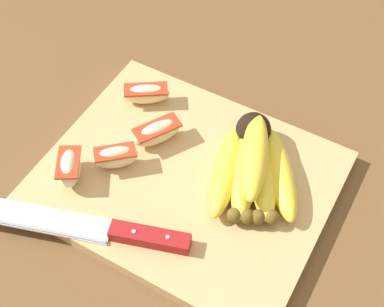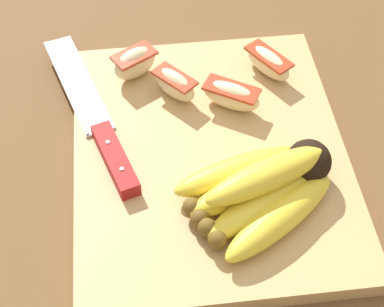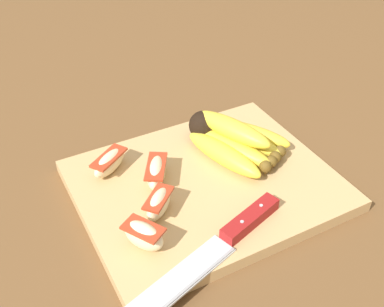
{
  "view_description": "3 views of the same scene",
  "coord_description": "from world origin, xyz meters",
  "px_view_note": "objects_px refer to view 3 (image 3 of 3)",
  "views": [
    {
      "loc": [
        0.22,
        -0.36,
        0.62
      ],
      "look_at": [
        0.01,
        0.01,
        0.06
      ],
      "focal_mm": 51.02,
      "sensor_mm": 36.0,
      "label": 1
    },
    {
      "loc": [
        0.46,
        -0.07,
        0.55
      ],
      "look_at": [
        0.03,
        -0.02,
        0.04
      ],
      "focal_mm": 58.79,
      "sensor_mm": 36.0,
      "label": 2
    },
    {
      "loc": [
        -0.26,
        -0.46,
        0.49
      ],
      "look_at": [
        -0.0,
        0.02,
        0.06
      ],
      "focal_mm": 44.18,
      "sensor_mm": 36.0,
      "label": 3
    }
  ],
  "objects_px": {
    "apple_wedge_near": "(156,172)",
    "apple_wedge_middle": "(144,235)",
    "banana_bunch": "(232,139)",
    "apple_wedge_extra": "(159,204)",
    "chefs_knife": "(226,240)",
    "apple_wedge_far": "(109,162)"
  },
  "relations": [
    {
      "from": "apple_wedge_middle",
      "to": "banana_bunch",
      "type": "bearing_deg",
      "value": 30.42
    },
    {
      "from": "chefs_knife",
      "to": "apple_wedge_far",
      "type": "relative_size",
      "value": 3.9
    },
    {
      "from": "chefs_knife",
      "to": "apple_wedge_near",
      "type": "relative_size",
      "value": 3.75
    },
    {
      "from": "banana_bunch",
      "to": "apple_wedge_extra",
      "type": "xyz_separation_m",
      "value": [
        -0.16,
        -0.08,
        -0.0
      ]
    },
    {
      "from": "banana_bunch",
      "to": "apple_wedge_near",
      "type": "bearing_deg",
      "value": -174.77
    },
    {
      "from": "chefs_knife",
      "to": "apple_wedge_middle",
      "type": "bearing_deg",
      "value": 154.66
    },
    {
      "from": "chefs_knife",
      "to": "apple_wedge_extra",
      "type": "distance_m",
      "value": 0.11
    },
    {
      "from": "banana_bunch",
      "to": "apple_wedge_far",
      "type": "distance_m",
      "value": 0.2
    },
    {
      "from": "banana_bunch",
      "to": "chefs_knife",
      "type": "distance_m",
      "value": 0.2
    },
    {
      "from": "banana_bunch",
      "to": "apple_wedge_near",
      "type": "distance_m",
      "value": 0.14
    },
    {
      "from": "apple_wedge_near",
      "to": "apple_wedge_extra",
      "type": "bearing_deg",
      "value": -111.99
    },
    {
      "from": "chefs_knife",
      "to": "apple_wedge_extra",
      "type": "height_order",
      "value": "apple_wedge_extra"
    },
    {
      "from": "apple_wedge_far",
      "to": "apple_wedge_near",
      "type": "bearing_deg",
      "value": -45.89
    },
    {
      "from": "apple_wedge_extra",
      "to": "apple_wedge_far",
      "type": "bearing_deg",
      "value": 102.94
    },
    {
      "from": "apple_wedge_middle",
      "to": "apple_wedge_near",
      "type": "bearing_deg",
      "value": 58.23
    },
    {
      "from": "chefs_knife",
      "to": "apple_wedge_far",
      "type": "bearing_deg",
      "value": 111.23
    },
    {
      "from": "banana_bunch",
      "to": "apple_wedge_extra",
      "type": "bearing_deg",
      "value": -155.15
    },
    {
      "from": "apple_wedge_extra",
      "to": "apple_wedge_near",
      "type": "bearing_deg",
      "value": 68.01
    },
    {
      "from": "apple_wedge_near",
      "to": "apple_wedge_middle",
      "type": "relative_size",
      "value": 1.17
    },
    {
      "from": "apple_wedge_near",
      "to": "apple_wedge_extra",
      "type": "xyz_separation_m",
      "value": [
        -0.03,
        -0.06,
        0.0
      ]
    },
    {
      "from": "chefs_knife",
      "to": "apple_wedge_far",
      "type": "height_order",
      "value": "apple_wedge_far"
    },
    {
      "from": "apple_wedge_middle",
      "to": "apple_wedge_extra",
      "type": "distance_m",
      "value": 0.06
    }
  ]
}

